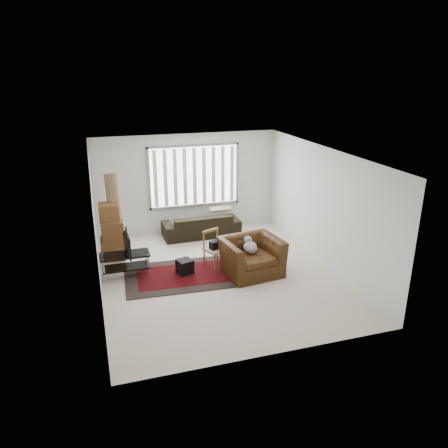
# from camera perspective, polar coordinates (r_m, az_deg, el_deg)

# --- Properties ---
(room) EXTENTS (6.00, 6.02, 2.71)m
(room) POSITION_cam_1_polar(r_m,az_deg,el_deg) (9.59, -1.47, 4.18)
(room) COLOR beige
(room) RESTS_ON ground
(persian_rug) EXTENTS (2.59, 1.81, 0.02)m
(persian_rug) POSITION_cam_1_polar(r_m,az_deg,el_deg) (9.74, -5.43, -6.67)
(persian_rug) COLOR black
(persian_rug) RESTS_ON ground
(tv_stand) EXTENTS (1.04, 0.47, 0.52)m
(tv_stand) POSITION_cam_1_polar(r_m,az_deg,el_deg) (9.78, -12.76, -4.62)
(tv_stand) COLOR black
(tv_stand) RESTS_ON ground
(tv) EXTENTS (0.11, 0.85, 0.49)m
(tv) POSITION_cam_1_polar(r_m,az_deg,el_deg) (9.63, -12.93, -2.51)
(tv) COLOR black
(tv) RESTS_ON tv_stand
(subwoofer) EXTENTS (0.39, 0.39, 0.32)m
(subwoofer) POSITION_cam_1_polar(r_m,az_deg,el_deg) (9.75, -5.15, -5.54)
(subwoofer) COLOR black
(subwoofer) RESTS_ON persian_rug
(moving_boxes) EXTENTS (0.57, 0.53, 1.37)m
(moving_boxes) POSITION_cam_1_polar(r_m,az_deg,el_deg) (10.65, -14.43, -1.21)
(moving_boxes) COLOR brown
(moving_boxes) RESTS_ON ground
(white_flatpack) EXTENTS (0.62, 0.36, 0.73)m
(white_flatpack) POSITION_cam_1_polar(r_m,az_deg,el_deg) (11.18, -14.27, -1.66)
(white_flatpack) COLOR silver
(white_flatpack) RESTS_ON ground
(rolled_rug) EXTENTS (0.36, 0.90, 2.02)m
(rolled_rug) POSITION_cam_1_polar(r_m,az_deg,el_deg) (10.64, -14.03, 0.94)
(rolled_rug) COLOR brown
(rolled_rug) RESTS_ON ground
(sofa) EXTENTS (2.08, 0.93, 0.80)m
(sofa) POSITION_cam_1_polar(r_m,az_deg,el_deg) (11.84, -3.00, 0.31)
(sofa) COLOR black
(sofa) RESTS_ON ground
(side_chair) EXTENTS (0.60, 0.60, 0.86)m
(side_chair) POSITION_cam_1_polar(r_m,az_deg,el_deg) (9.95, -1.12, -3.06)
(side_chair) COLOR tan
(side_chair) RESTS_ON ground
(armchair) EXTENTS (1.37, 1.23, 0.92)m
(armchair) POSITION_cam_1_polar(r_m,az_deg,el_deg) (9.64, 3.61, -3.93)
(armchair) COLOR #3A200B
(armchair) RESTS_ON ground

